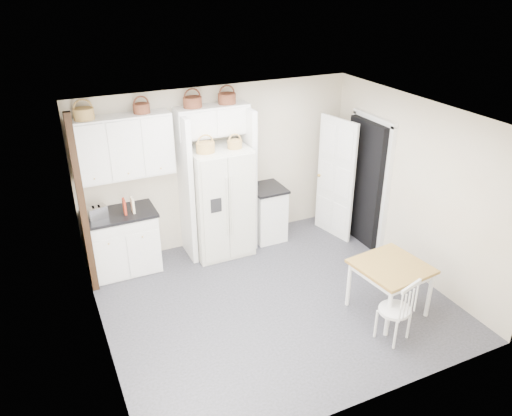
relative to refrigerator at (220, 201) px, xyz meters
name	(u,v)px	position (x,y,z in m)	size (l,w,h in m)	color
floor	(274,301)	(0.15, -1.61, -0.88)	(4.50, 4.50, 0.00)	#2B2C2F
ceiling	(278,118)	(0.15, -1.61, 1.72)	(4.50, 4.50, 0.00)	white
wall_back	(219,167)	(0.15, 0.39, 0.42)	(4.50, 4.50, 0.00)	beige
wall_left	(95,257)	(-2.10, -1.61, 0.42)	(4.00, 4.00, 0.00)	beige
wall_right	(414,188)	(2.40, -1.61, 0.42)	(4.00, 4.00, 0.00)	beige
refrigerator	(220,201)	(0.00, 0.00, 0.00)	(0.91, 0.73, 1.76)	silver
base_cab_left	(123,242)	(-1.55, 0.09, -0.41)	(1.00, 0.63, 0.93)	white
base_cab_right	(267,213)	(0.86, 0.09, -0.43)	(0.51, 0.61, 0.89)	white
dining_table	(389,288)	(1.43, -2.43, -0.52)	(0.85, 0.85, 0.71)	#8E5F23
windsor_chair	(394,310)	(1.14, -2.90, -0.46)	(0.41, 0.37, 0.84)	white
counter_left	(119,214)	(-1.55, 0.09, 0.07)	(1.04, 0.67, 0.04)	black
counter_right	(267,188)	(0.86, 0.09, 0.03)	(0.55, 0.65, 0.04)	black
toaster	(97,213)	(-1.85, 0.01, 0.19)	(0.27, 0.16, 0.19)	silver
cookbook_red	(124,206)	(-1.46, 0.01, 0.20)	(0.03, 0.15, 0.22)	#A42D19
cookbook_cream	(133,205)	(-1.35, 0.01, 0.20)	(0.03, 0.15, 0.22)	#F8EAC0
basket_upper_a	(84,114)	(-1.81, 0.22, 1.55)	(0.27, 0.27, 0.15)	#9E6E3E
basket_upper_c	(142,108)	(-1.03, 0.22, 1.54)	(0.23, 0.23, 0.14)	#562218
basket_bridge_a	(193,102)	(-0.29, 0.22, 1.55)	(0.27, 0.27, 0.15)	#562218
basket_bridge_b	(227,98)	(0.25, 0.22, 1.55)	(0.27, 0.27, 0.15)	#562218
basket_fridge_a	(205,148)	(-0.23, -0.10, 0.95)	(0.27, 0.27, 0.15)	#9E6E3E
basket_fridge_b	(235,144)	(0.23, -0.10, 0.94)	(0.22, 0.22, 0.12)	#9E6E3E
upper_cabinet	(123,147)	(-1.35, 0.22, 1.02)	(1.40, 0.34, 0.90)	white
bridge_cabinet	(212,120)	(0.00, 0.22, 1.25)	(1.12, 0.34, 0.45)	white
fridge_panel_left	(186,189)	(-0.51, 0.09, 0.27)	(0.08, 0.60, 2.30)	white
fridge_panel_right	(247,178)	(0.51, 0.09, 0.27)	(0.08, 0.60, 2.30)	white
trim_post	(83,208)	(-2.05, -0.26, 0.42)	(0.09, 0.09, 2.60)	black
doorway_void	(365,182)	(2.31, -0.61, 0.15)	(0.18, 0.85, 2.05)	black
door_slab	(335,179)	(1.95, -0.28, 0.15)	(0.80, 0.04, 2.05)	white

